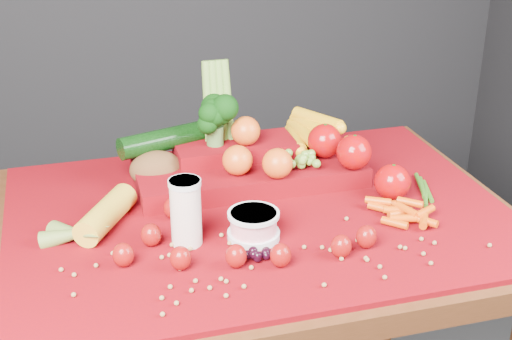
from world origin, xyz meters
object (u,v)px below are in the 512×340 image
object	(u,v)px
table	(258,254)
yogurt_bowl	(254,224)
produce_mound	(259,156)
milk_glass	(186,210)

from	to	relation	value
table	yogurt_bowl	world-z (taller)	yogurt_bowl
yogurt_bowl	produce_mound	world-z (taller)	produce_mound
yogurt_bowl	produce_mound	xyz separation A→B (m)	(0.09, 0.26, 0.03)
table	produce_mound	bearing A→B (deg)	73.49
produce_mound	milk_glass	bearing A→B (deg)	-131.65
table	produce_mound	distance (m)	0.23
yogurt_bowl	produce_mound	size ratio (longest dim) A/B	0.17
milk_glass	produce_mound	xyz separation A→B (m)	(0.22, 0.24, -0.01)
yogurt_bowl	produce_mound	bearing A→B (deg)	71.69
table	yogurt_bowl	distance (m)	0.18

